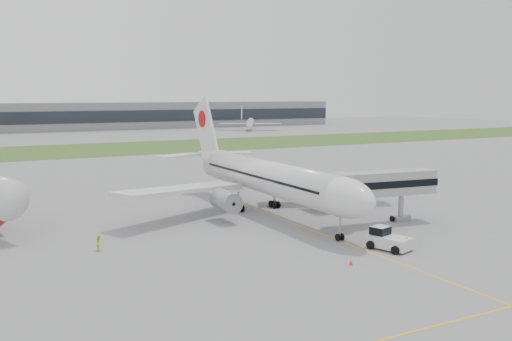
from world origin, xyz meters
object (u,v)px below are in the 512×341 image
jet_bridge (379,184)px  ground_crew_near (406,244)px  airliner (263,176)px  pushback_tug (387,239)px

jet_bridge → ground_crew_near: bearing=-110.3°
airliner → pushback_tug: airliner is taller
airliner → ground_crew_near: 28.22m
jet_bridge → ground_crew_near: 15.05m
airliner → pushback_tug: 26.00m
airliner → pushback_tug: size_ratio=9.70×
pushback_tug → jet_bridge: jet_bridge is taller
airliner → ground_crew_near: airliner is taller
airliner → ground_crew_near: size_ratio=30.66×
ground_crew_near → airliner: bearing=-122.6°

